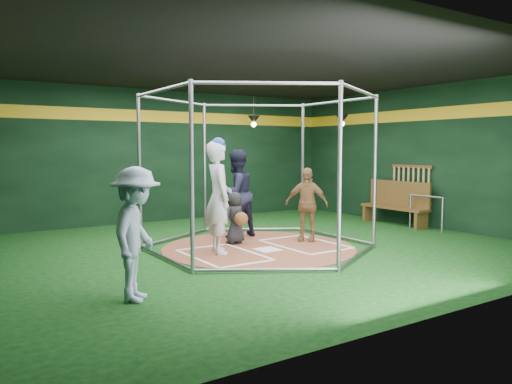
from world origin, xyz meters
TOP-DOWN VIEW (x-y plane):
  - room_shell at (0.00, 0.01)m, footprint 10.10×9.10m
  - clay_disc at (0.00, 0.00)m, footprint 3.80×3.80m
  - home_plate at (0.00, -0.30)m, footprint 0.43×0.43m
  - batter_box_left at (-0.95, -0.25)m, footprint 1.17×1.77m
  - batter_box_right at (0.95, -0.25)m, footprint 1.17×1.77m
  - batting_cage at (-0.00, -0.00)m, footprint 4.05×4.67m
  - bat_rack at (4.93, 0.40)m, footprint 0.07×1.25m
  - pendant_lamp_near at (2.20, 3.60)m, footprint 0.34×0.34m
  - pendant_lamp_far at (4.00, 2.00)m, footprint 0.34×0.34m
  - batter_figure at (-0.91, -0.02)m, footprint 0.68×0.86m
  - visitor_leopard at (1.24, 0.06)m, footprint 0.87×0.94m
  - catcher_figure at (-0.19, 0.57)m, footprint 0.58×0.61m
  - umpire at (0.21, 1.22)m, footprint 1.05×0.89m
  - bystander_blue at (-3.19, -1.99)m, footprint 1.17×1.28m
  - dugout_bench at (4.64, 0.60)m, footprint 0.45×1.92m
  - steel_railing at (4.55, -0.38)m, footprint 0.05×0.98m

SIDE VIEW (x-z plane):
  - clay_disc at x=0.00m, z-range 0.00..0.01m
  - batter_box_left at x=-0.95m, z-range 0.01..0.02m
  - batter_box_right at x=0.95m, z-range 0.01..0.02m
  - home_plate at x=0.00m, z-range 0.01..0.02m
  - catcher_figure at x=-0.19m, z-range 0.01..1.08m
  - steel_railing at x=4.55m, z-range 0.14..0.98m
  - dugout_bench at x=4.64m, z-range 0.01..1.13m
  - visitor_leopard at x=1.24m, z-range 0.01..1.56m
  - bystander_blue at x=-3.19m, z-range 0.00..1.73m
  - umpire at x=0.21m, z-range 0.01..1.93m
  - bat_rack at x=4.93m, z-range 0.56..1.54m
  - batter_figure at x=-0.91m, z-range 0.00..2.14m
  - batting_cage at x=0.00m, z-range 0.00..3.00m
  - room_shell at x=0.00m, z-range -0.01..3.52m
  - pendant_lamp_near at x=2.20m, z-range 2.29..3.19m
  - pendant_lamp_far at x=4.00m, z-range 2.29..3.19m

